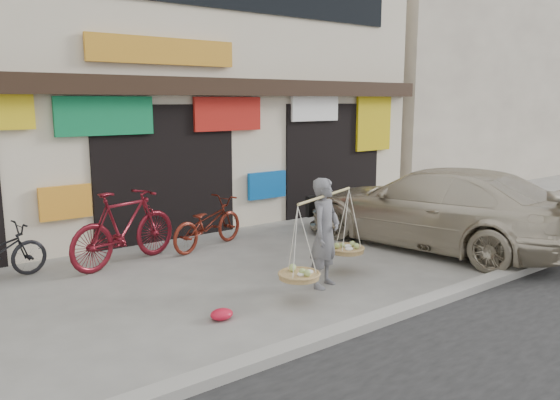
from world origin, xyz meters
TOP-DOWN VIEW (x-y plane):
  - ground at (0.00, 0.00)m, footprint 70.00×70.00m
  - kerb at (0.00, -2.00)m, footprint 70.00×0.25m
  - shophouse_block at (-0.00, 6.42)m, footprint 14.00×6.32m
  - neighbor_east at (13.50, 7.00)m, footprint 12.00×7.00m
  - street_vendor at (0.61, -0.53)m, footprint 2.02×1.13m
  - bike_1 at (-1.35, 2.39)m, footprint 2.24×1.21m
  - bike_2 at (0.31, 2.46)m, footprint 1.92×1.16m
  - suv at (3.85, -0.05)m, footprint 2.93×5.53m
  - red_bag at (-1.30, -0.69)m, footprint 0.31×0.25m

SIDE VIEW (x-z plane):
  - ground at x=0.00m, z-range 0.00..0.00m
  - kerb at x=0.00m, z-range 0.00..0.12m
  - red_bag at x=-1.30m, z-range 0.00..0.14m
  - bike_2 at x=0.31m, z-range 0.00..0.95m
  - bike_1 at x=-1.35m, z-range 0.00..1.29m
  - suv at x=3.85m, z-range 0.00..1.53m
  - street_vendor at x=0.61m, z-range -0.06..1.59m
  - neighbor_east at x=13.50m, z-range 0.00..6.40m
  - shophouse_block at x=0.00m, z-range -0.05..6.95m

